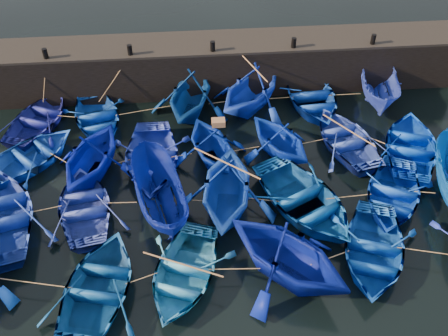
{
  "coord_description": "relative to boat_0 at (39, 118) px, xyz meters",
  "views": [
    {
      "loc": [
        -1.33,
        -12.16,
        15.02
      ],
      "look_at": [
        0.0,
        3.2,
        0.7
      ],
      "focal_mm": 40.0,
      "sensor_mm": 36.0,
      "label": 1
    }
  ],
  "objects": [
    {
      "name": "bollard_0",
      "position": [
        0.54,
        1.86,
        2.42
      ],
      "size": [
        0.24,
        0.24,
        0.5
      ],
      "primitive_type": "cylinder",
      "color": "black",
      "rests_on": "quay_top"
    },
    {
      "name": "boat_15",
      "position": [
        5.82,
        -6.07,
        0.48
      ],
      "size": [
        2.91,
        5.1,
        1.86
      ],
      "primitive_type": "imported",
      "rotation": [
        0.0,
        0.0,
        3.38
      ],
      "color": "navy",
      "rests_on": "ground"
    },
    {
      "name": "wooden_crate",
      "position": [
        8.41,
        -3.32,
        1.74
      ],
      "size": [
        0.56,
        0.4,
        0.27
      ],
      "primitive_type": "cube",
      "color": "brown",
      "rests_on": "boat_9"
    },
    {
      "name": "ground",
      "position": [
        8.54,
        -7.74,
        -0.45
      ],
      "size": [
        120.0,
        120.0,
        0.0
      ],
      "primitive_type": "plane",
      "color": "black",
      "rests_on": "ground"
    },
    {
      "name": "bollard_1",
      "position": [
        4.54,
        1.86,
        2.42
      ],
      "size": [
        0.24,
        0.24,
        0.5
      ],
      "primitive_type": "cylinder",
      "color": "black",
      "rests_on": "quay_top"
    },
    {
      "name": "boat_4",
      "position": [
        13.41,
        0.56,
        0.06
      ],
      "size": [
        4.03,
        5.31,
        1.04
      ],
      "primitive_type": "imported",
      "rotation": [
        0.0,
        0.0,
        0.1
      ],
      "color": "#0C3AA6",
      "rests_on": "ground"
    },
    {
      "name": "boat_14",
      "position": [
        2.88,
        -6.01,
        -0.0
      ],
      "size": [
        3.91,
        4.89,
        0.91
      ],
      "primitive_type": "imported",
      "rotation": [
        0.0,
        0.0,
        3.33
      ],
      "color": "#263A95",
      "rests_on": "ground"
    },
    {
      "name": "mooring_ropes",
      "position": [
        8.43,
        -2.84,
        0.42
      ],
      "size": [
        16.98,
        11.69,
        2.1
      ],
      "color": "tan",
      "rests_on": "ground"
    },
    {
      "name": "boat_23",
      "position": [
        10.27,
        -9.65,
        0.82
      ],
      "size": [
        6.38,
        6.37,
        2.55
      ],
      "primitive_type": "imported",
      "rotation": [
        0.0,
        0.0,
        0.8
      ],
      "color": "#02127E",
      "rests_on": "ground"
    },
    {
      "name": "loose_oars",
      "position": [
        9.96,
        -4.51,
        1.28
      ],
      "size": [
        9.91,
        12.14,
        1.63
      ],
      "color": "#99724C",
      "rests_on": "ground"
    },
    {
      "name": "bollard_3",
      "position": [
        12.54,
        1.86,
        2.42
      ],
      "size": [
        0.24,
        0.24,
        0.5
      ],
      "primitive_type": "cylinder",
      "color": "black",
      "rests_on": "quay_top"
    },
    {
      "name": "boat_22",
      "position": [
        6.67,
        -9.53,
        0.01
      ],
      "size": [
        4.47,
        5.24,
        0.92
      ],
      "primitive_type": "imported",
      "rotation": [
        0.0,
        0.0,
        -0.34
      ],
      "color": "#267CCF",
      "rests_on": "ground"
    },
    {
      "name": "boat_3",
      "position": [
        10.34,
        0.53,
        0.77
      ],
      "size": [
        6.07,
        6.12,
        2.44
      ],
      "primitive_type": "imported",
      "rotation": [
        0.0,
        0.0,
        -0.73
      ],
      "color": "#1033C9",
      "rests_on": "ground"
    },
    {
      "name": "boat_24",
      "position": [
        13.58,
        -9.16,
        0.03
      ],
      "size": [
        4.69,
        5.5,
        0.97
      ],
      "primitive_type": "imported",
      "rotation": [
        0.0,
        0.0,
        -0.34
      ],
      "color": "#0A41A8",
      "rests_on": "ground"
    },
    {
      "name": "boat_16",
      "position": [
        8.48,
        -6.23,
        0.79
      ],
      "size": [
        4.84,
        5.37,
        2.49
      ],
      "primitive_type": "imported",
      "rotation": [
        0.0,
        0.0,
        -0.17
      ],
      "color": "#0F3BB6",
      "rests_on": "ground"
    },
    {
      "name": "boat_2",
      "position": [
        7.31,
        0.35,
        0.73
      ],
      "size": [
        5.02,
        5.43,
        2.37
      ],
      "primitive_type": "imported",
      "rotation": [
        0.0,
        0.0,
        -0.3
      ],
      "color": "navy",
      "rests_on": "ground"
    },
    {
      "name": "boat_21",
      "position": [
        3.8,
        -9.88,
        0.03
      ],
      "size": [
        4.36,
        5.35,
        0.97
      ],
      "primitive_type": "imported",
      "rotation": [
        0.0,
        0.0,
        2.91
      ],
      "color": "navy",
      "rests_on": "ground"
    },
    {
      "name": "boat_18",
      "position": [
        15.24,
        -6.44,
        0.01
      ],
      "size": [
        4.83,
        5.42,
        0.93
      ],
      "primitive_type": "imported",
      "rotation": [
        0.0,
        0.0,
        -0.45
      ],
      "color": "#0939C4",
      "rests_on": "ground"
    },
    {
      "name": "bollard_2",
      "position": [
        8.54,
        1.86,
        2.42
      ],
      "size": [
        0.24,
        0.24,
        0.5
      ],
      "primitive_type": "cylinder",
      "color": "black",
      "rests_on": "quay_top"
    },
    {
      "name": "quay_wall",
      "position": [
        8.54,
        2.76,
        0.8
      ],
      "size": [
        26.0,
        2.5,
        2.5
      ],
      "primitive_type": "cube",
      "color": "black",
      "rests_on": "ground"
    },
    {
      "name": "boat_13",
      "position": [
        -0.27,
        -6.29,
        0.1
      ],
      "size": [
        5.07,
        6.13,
        1.1
      ],
      "primitive_type": "imported",
      "rotation": [
        0.0,
        0.0,
        3.41
      ],
      "color": "#163298",
      "rests_on": "ground"
    },
    {
      "name": "boat_6",
      "position": [
        0.11,
        -2.77,
        0.01
      ],
      "size": [
        5.4,
        5.41,
        0.93
      ],
      "primitive_type": "imported",
      "rotation": [
        0.0,
        0.0,
        2.36
      ],
      "color": "#1041B6",
      "rests_on": "ground"
    },
    {
      "name": "quay_top",
      "position": [
        8.54,
        2.76,
        2.11
      ],
      "size": [
        26.0,
        2.5,
        0.12
      ],
      "primitive_type": "cube",
      "color": "black",
      "rests_on": "quay_wall"
    },
    {
      "name": "bollard_4",
      "position": [
        16.54,
        1.86,
        2.42
      ],
      "size": [
        0.24,
        0.24,
        0.5
      ],
      "primitive_type": "cylinder",
      "color": "black",
      "rests_on": "quay_top"
    },
    {
      "name": "boat_5",
      "position": [
        16.86,
        0.56,
        0.46
      ],
      "size": [
        2.75,
        5.01,
        1.83
      ],
      "primitive_type": "imported",
      "rotation": [
        0.0,
        0.0,
        -0.21
      ],
      "color": "blue",
      "rests_on": "ground"
    },
    {
      "name": "boat_0",
      "position": [
        0.0,
        0.0,
        0.0
      ],
      "size": [
        4.53,
        5.23,
        0.91
      ],
      "primitive_type": "imported",
      "rotation": [
        0.0,
        0.0,
        2.76
      ],
      "color": "navy",
      "rests_on": "ground"
    },
    {
      "name": "boat_1",
      "position": [
        2.76,
        -0.21,
        0.01
      ],
      "size": [
        4.21,
        5.12,
        0.93
      ],
      "primitive_type": "imported",
      "rotation": [
        0.0,
        0.0,
        0.25
      ],
      "color": "#0B3B9F",
      "rests_on": "ground"
    },
    {
      "name": "boat_10",
      "position": [
        11.14,
        -3.11,
        0.53
      ],
      "size": [
        4.66,
        4.86,
        1.98
      ],
      "primitive_type": "imported",
      "rotation": [
        0.0,
        0.0,
        3.66
      ],
      "color": "#0628A9",
      "rests_on": "ground"
    },
    {
      "name": "boat_7",
      "position": [
        3.0,
        -3.7,
        0.68
      ],
      "size": [
        4.93,
        5.29,
        2.26
      ],
      "primitive_type": "imported",
      "rotation": [
        0.0,
        0.0,
        2.8
      ],
      "color": "#01108E",
      "rests_on": "ground"
    },
    {
      "name": "boat_11",
      "position": [
        14.33,
        -2.81,
        0.02
      ],
      "size": [
        4.25,
        5.2,
        0.95
      ],
      "primitive_type": "imported",
      "rotation": [
        0.0,
        0.0,
        3.38
      ],
      "color": "#223DA4",
      "rests_on": "ground"
    },
    {
      "name": "boat_17",
      "position": [
        11.57,
        -6.55,
        0.1
      ],
      "size": [
        5.78,
        6.44,
        1.1
      ],
      "primitive_type": "imported",
      "rotation": [
        0.0,
        0.0,
        0.47
      ],
      "color": "#07438B",
      "rests_on": "ground"
    },
    {
      "name": "boat_12",
      "position": [
        17.08,
        -3.61,
        0.05
      ],
      "size": [
        4.98,
        5.81,
        1.02
      ],
      "primitive_type": "imported",
      "rotation": [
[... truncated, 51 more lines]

